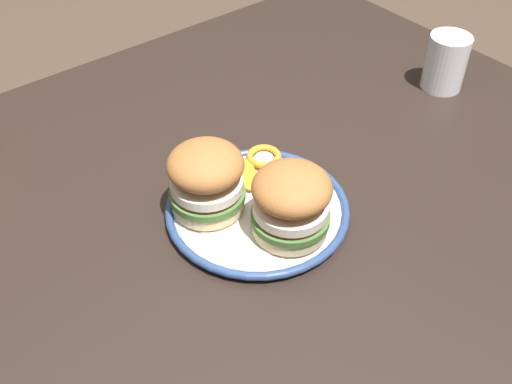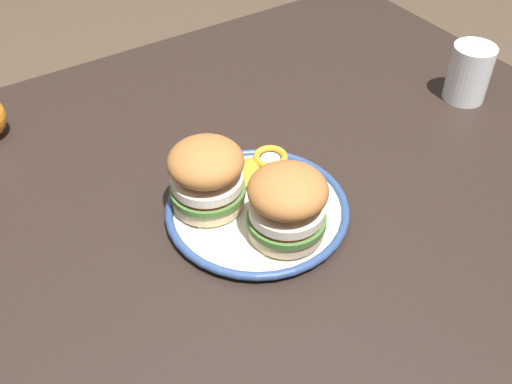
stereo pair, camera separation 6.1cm
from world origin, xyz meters
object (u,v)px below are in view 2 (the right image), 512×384
(dinner_plate, at_px, (256,208))
(drinking_glass, at_px, (468,77))
(sandwich_half_right, at_px, (207,175))
(dining_table, at_px, (222,273))
(sandwich_half_left, at_px, (287,204))

(dinner_plate, height_order, drinking_glass, drinking_glass)
(dinner_plate, height_order, sandwich_half_right, sandwich_half_right)
(dining_table, relative_size, drinking_glass, 13.89)
(dinner_plate, bearing_deg, sandwich_half_left, -86.15)
(sandwich_half_left, bearing_deg, dining_table, 136.24)
(dining_table, height_order, drinking_glass, drinking_glass)
(dining_table, height_order, sandwich_half_left, sandwich_half_left)
(dining_table, xyz_separation_m, drinking_glass, (0.54, 0.05, 0.13))
(dining_table, xyz_separation_m, sandwich_half_left, (0.07, -0.06, 0.16))
(sandwich_half_left, bearing_deg, drinking_glass, 13.54)
(drinking_glass, bearing_deg, sandwich_half_right, -179.26)
(drinking_glass, bearing_deg, dining_table, -174.73)
(dinner_plate, distance_m, sandwich_half_right, 0.09)
(drinking_glass, bearing_deg, sandwich_half_left, -166.46)
(dining_table, relative_size, sandwich_half_right, 10.41)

